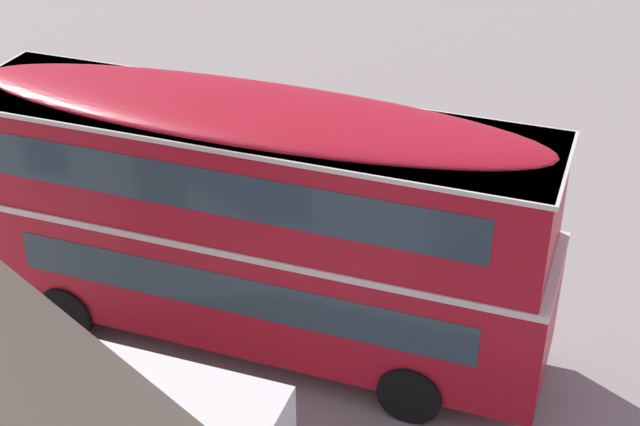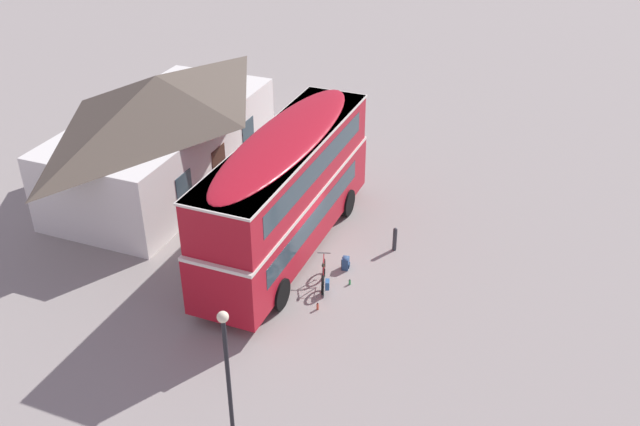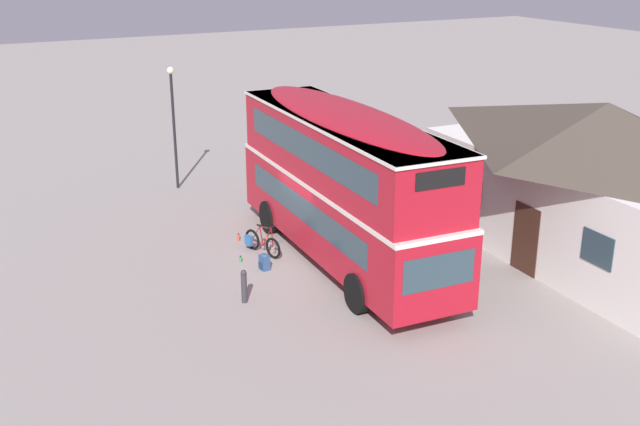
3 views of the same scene
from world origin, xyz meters
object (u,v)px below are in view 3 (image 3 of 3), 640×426
backpack_on_ground (264,261)px  water_bottle_red_squeeze (238,237)px  kerb_bollard (244,286)px  street_lamp (173,115)px  water_bottle_green_metal (240,259)px  double_decker_bus (344,180)px  touring_bicycle (261,242)px

backpack_on_ground → water_bottle_red_squeeze: size_ratio=1.96×
water_bottle_red_squeeze → kerb_bollard: size_ratio=0.27×
street_lamp → kerb_bollard: (10.88, -1.50, -2.48)m
backpack_on_ground → water_bottle_green_metal: (-0.87, -0.43, -0.17)m
street_lamp → water_bottle_green_metal: bearing=-3.9°
water_bottle_green_metal → double_decker_bus: bearing=64.7°
backpack_on_ground → kerb_bollard: (1.79, -1.37, 0.23)m
water_bottle_green_metal → street_lamp: (-8.22, 0.56, 2.88)m
double_decker_bus → water_bottle_green_metal: 4.07m
backpack_on_ground → kerb_bollard: bearing=-37.4°
water_bottle_red_squeeze → street_lamp: bearing=-179.7°
water_bottle_green_metal → kerb_bollard: (2.66, -0.94, 0.40)m
kerb_bollard → backpack_on_ground: bearing=142.6°
backpack_on_ground → double_decker_bus: bearing=78.7°
backpack_on_ground → street_lamp: street_lamp is taller
touring_bicycle → water_bottle_green_metal: 0.96m
water_bottle_green_metal → street_lamp: street_lamp is taller
touring_bicycle → kerb_bollard: size_ratio=1.70×
water_bottle_green_metal → water_bottle_red_squeeze: water_bottle_red_squeeze is taller
water_bottle_green_metal → street_lamp: size_ratio=0.04×
touring_bicycle → water_bottle_red_squeeze: 1.38m
double_decker_bus → street_lamp: 9.85m
double_decker_bus → water_bottle_green_metal: bearing=-115.3°
kerb_bollard → street_lamp: bearing=172.1°
double_decker_bus → kerb_bollard: double_decker_bus is taller
kerb_bollard → water_bottle_green_metal: bearing=160.6°
water_bottle_green_metal → street_lamp: bearing=176.1°
double_decker_bus → backpack_on_ground: (-0.49, -2.44, -2.38)m
backpack_on_ground → water_bottle_green_metal: 0.99m
double_decker_bus → street_lamp: (-9.57, -2.31, 0.33)m
double_decker_bus → water_bottle_red_squeeze: (-3.05, -2.27, -2.52)m
double_decker_bus → backpack_on_ground: double_decker_bus is taller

